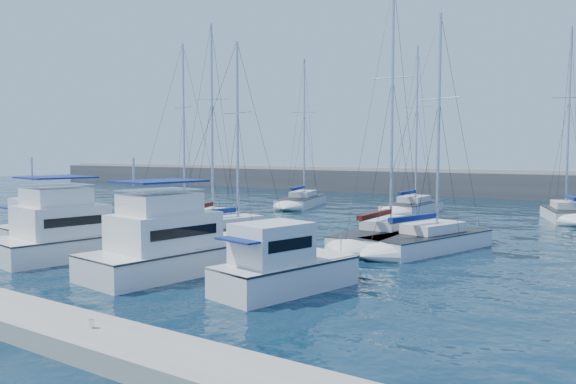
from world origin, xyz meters
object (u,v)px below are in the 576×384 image
Objects in this scene: motor_yacht_port_outer at (50,227)px; motor_yacht_stbd_inner at (177,248)px; sailboat_mid_c at (229,233)px; sailboat_mid_d at (385,236)px; sailboat_mid_a at (178,213)px; sailboat_back_c at (567,214)px; sailboat_mid_b at (209,225)px; sailboat_mid_e at (428,241)px; motor_yacht_port_inner at (73,235)px; motor_yacht_stbd_outer at (281,268)px; sailboat_back_a at (302,201)px; sailboat_back_b at (412,207)px.

motor_yacht_port_outer is 13.09m from motor_yacht_stbd_inner.
sailboat_mid_d is (8.59, 4.33, 0.01)m from sailboat_mid_c.
motor_yacht_stbd_inner is 0.79× the size of sailboat_mid_c.
motor_yacht_stbd_inner is at bearing -1.23° from motor_yacht_port_outer.
sailboat_mid_a is 32.01m from sailboat_back_c.
sailboat_mid_c is 28.66m from sailboat_back_c.
sailboat_mid_b reaches higher than sailboat_mid_e.
motor_yacht_port_outer is 13.16m from sailboat_mid_a.
motor_yacht_port_inner is 0.62× the size of sailboat_mid_b.
sailboat_mid_e reaches higher than motor_yacht_port_inner.
sailboat_mid_b is at bearing 65.29° from motor_yacht_port_outer.
motor_yacht_stbd_outer is at bearing -80.73° from sailboat_mid_e.
sailboat_mid_b is at bearing 99.85° from motor_yacht_port_inner.
sailboat_mid_a is 8.52m from sailboat_mid_b.
sailboat_back_c is at bearing 93.30° from sailboat_mid_e.
sailboat_mid_d reaches higher than sailboat_mid_b.
motor_yacht_stbd_inner is 33.04m from sailboat_back_a.
motor_yacht_stbd_inner reaches higher than motor_yacht_stbd_outer.
sailboat_mid_d reaches higher than sailboat_back_b.
sailboat_back_b is (12.20, 28.76, -0.41)m from motor_yacht_port_outer.
sailboat_mid_d is 20.85m from sailboat_back_c.
sailboat_mid_e is (2.87, -0.48, -0.01)m from sailboat_mid_d.
sailboat_back_a reaches higher than motor_yacht_stbd_outer.
motor_yacht_port_outer is at bearing -107.25° from sailboat_back_a.
sailboat_mid_c is at bearing 122.23° from motor_yacht_stbd_inner.
motor_yacht_port_outer is 0.44× the size of sailboat_back_a.
sailboat_mid_c is (3.54, 8.64, -0.63)m from motor_yacht_port_inner.
sailboat_back_c is (24.91, 30.34, -0.39)m from motor_yacht_port_outer.
sailboat_mid_d is 18.76m from sailboat_back_b.
motor_yacht_stbd_inner is at bearing -170.95° from motor_yacht_stbd_outer.
motor_yacht_stbd_inner is at bearing -73.36° from sailboat_mid_b.
sailboat_mid_a is 0.92× the size of sailboat_mid_d.
sailboat_back_c reaches higher than sailboat_back_b.
motor_yacht_port_outer is 39.25m from sailboat_back_c.
sailboat_mid_e is 20.49m from sailboat_back_c.
sailboat_mid_d reaches higher than sailboat_back_a.
motor_yacht_port_inner is at bearing -97.10° from sailboat_back_a.
motor_yacht_stbd_outer is 0.40× the size of sailboat_mid_d.
sailboat_mid_e is (22.50, -2.68, -0.03)m from sailboat_mid_a.
sailboat_back_b is at bearing 61.09° from sailboat_mid_a.
sailboat_mid_a is 1.16× the size of sailboat_mid_c.
sailboat_mid_b is (5.32, 8.65, -0.42)m from motor_yacht_port_outer.
motor_yacht_stbd_outer is (13.58, -0.05, -0.19)m from motor_yacht_port_inner.
motor_yacht_port_outer is at bearing -174.21° from motor_yacht_stbd_outer.
sailboat_back_a reaches higher than sailboat_mid_e.
sailboat_back_b reaches higher than motor_yacht_stbd_outer.
sailboat_mid_c is at bearing 76.65° from motor_yacht_port_inner.
motor_yacht_stbd_inner is (12.95, -1.85, 0.19)m from motor_yacht_port_outer.
motor_yacht_stbd_inner is (7.46, 0.31, -0.00)m from motor_yacht_port_inner.
motor_yacht_stbd_outer is 0.44× the size of sailboat_mid_a.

